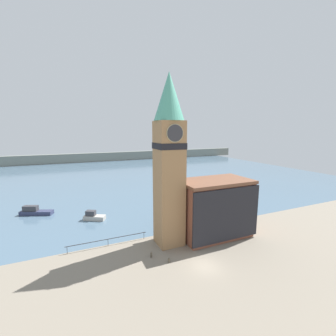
{
  "coord_description": "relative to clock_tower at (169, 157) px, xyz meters",
  "views": [
    {
      "loc": [
        -15.14,
        -22.72,
        17.54
      ],
      "look_at": [
        -2.83,
        5.7,
        12.36
      ],
      "focal_mm": 24.0,
      "sensor_mm": 36.0,
      "label": 1
    }
  ],
  "objects": [
    {
      "name": "far_shoreline",
      "position": [
        1.82,
        103.17,
        -11.2
      ],
      "size": [
        180.0,
        3.0,
        5.0
      ],
      "color": "gray",
      "rests_on": "water"
    },
    {
      "name": "mooring_bollard_near",
      "position": [
        -3.96,
        -2.79,
        -13.27
      ],
      "size": [
        0.29,
        0.29,
        0.8
      ],
      "color": "brown",
      "rests_on": "ground_plane"
    },
    {
      "name": "boat_far",
      "position": [
        -21.18,
        22.33,
        -13.0
      ],
      "size": [
        6.69,
        4.03,
        1.93
      ],
      "rotation": [
        0.0,
        0.0,
        -0.39
      ],
      "color": "#333856",
      "rests_on": "water"
    },
    {
      "name": "boat_near",
      "position": [
        -10.06,
        14.45,
        -13.02
      ],
      "size": [
        4.37,
        3.38,
        1.88
      ],
      "rotation": [
        0.0,
        0.0,
        -0.51
      ],
      "color": "#B7B2A8",
      "rests_on": "water"
    },
    {
      "name": "clock_tower",
      "position": [
        0.0,
        0.0,
        0.0
      ],
      "size": [
        4.44,
        4.44,
        25.75
      ],
      "color": "#9E754C",
      "rests_on": "ground_plane"
    },
    {
      "name": "pier_building",
      "position": [
        8.04,
        -0.56,
        -8.89
      ],
      "size": [
        12.04,
        7.08,
        9.58
      ],
      "color": "brown",
      "rests_on": "ground_plane"
    },
    {
      "name": "pier_railing",
      "position": [
        -9.01,
        2.92,
        -12.74
      ],
      "size": [
        12.15,
        0.08,
        1.09
      ],
      "color": "#333338",
      "rests_on": "ground_plane"
    },
    {
      "name": "mooring_bollard_far",
      "position": [
        -2.16,
        -4.92,
        -13.34
      ],
      "size": [
        0.32,
        0.32,
        0.67
      ],
      "color": "brown",
      "rests_on": "ground_plane"
    },
    {
      "name": "ground_plane",
      "position": [
        1.82,
        -7.6,
        -13.7
      ],
      "size": [
        160.0,
        160.0,
        0.0
      ],
      "primitive_type": "plane",
      "color": "gray"
    },
    {
      "name": "water",
      "position": [
        1.82,
        63.17,
        -13.7
      ],
      "size": [
        160.0,
        120.0,
        0.0
      ],
      "color": "slate",
      "rests_on": "ground_plane"
    }
  ]
}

